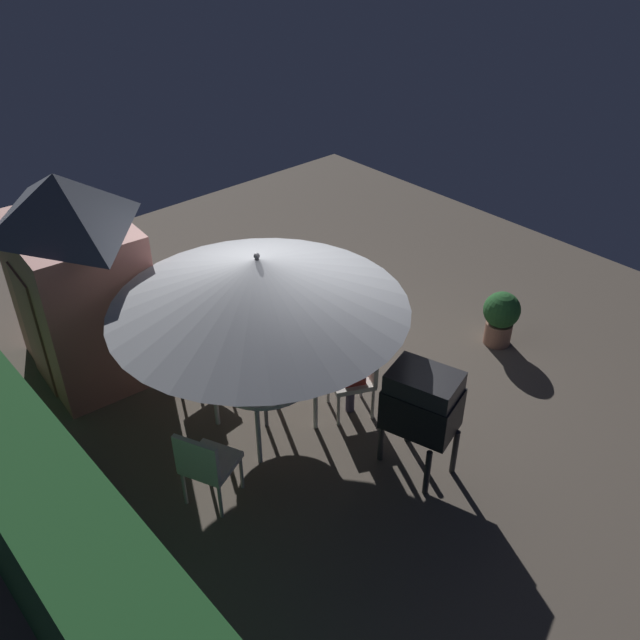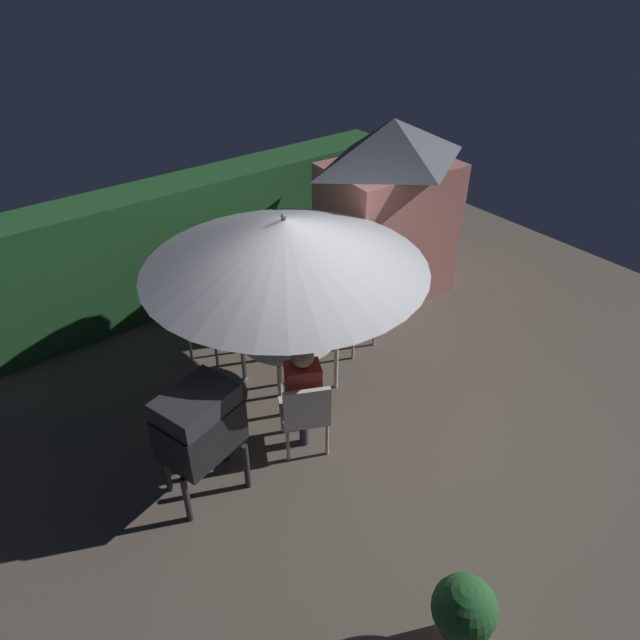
# 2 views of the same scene
# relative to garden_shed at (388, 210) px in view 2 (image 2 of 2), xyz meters

# --- Properties ---
(ground_plane) EXTENTS (11.00, 11.00, 0.00)m
(ground_plane) POSITION_rel_garden_shed_xyz_m (-1.98, -1.83, -1.28)
(ground_plane) COLOR brown
(hedge_backdrop) EXTENTS (6.30, 0.71, 1.70)m
(hedge_backdrop) POSITION_rel_garden_shed_xyz_m (-1.98, 1.67, -0.42)
(hedge_backdrop) COLOR #1E4C23
(hedge_backdrop) RESTS_ON ground
(garden_shed) EXTENTS (1.90, 1.42, 2.50)m
(garden_shed) POSITION_rel_garden_shed_xyz_m (0.00, 0.00, 0.00)
(garden_shed) COLOR #B26B60
(garden_shed) RESTS_ON ground
(patio_table) EXTENTS (1.10, 1.10, 0.74)m
(patio_table) POSITION_rel_garden_shed_xyz_m (-2.32, -0.90, -0.61)
(patio_table) COLOR white
(patio_table) RESTS_ON ground
(patio_umbrella) EXTENTS (2.98, 2.98, 2.17)m
(patio_umbrella) POSITION_rel_garden_shed_xyz_m (-2.32, -0.90, 0.56)
(patio_umbrella) COLOR #4C4C51
(patio_umbrella) RESTS_ON ground
(bbq_grill) EXTENTS (0.81, 0.68, 1.20)m
(bbq_grill) POSITION_rel_garden_shed_xyz_m (-3.82, -1.68, -0.43)
(bbq_grill) COLOR black
(bbq_grill) RESTS_ON ground
(chair_near_shed) EXTENTS (0.62, 0.62, 0.90)m
(chair_near_shed) POSITION_rel_garden_shed_xyz_m (-2.79, -1.85, -0.75)
(chair_near_shed) COLOR silver
(chair_near_shed) RESTS_ON ground
(chair_far_side) EXTENTS (0.52, 0.51, 0.90)m
(chair_far_side) POSITION_rel_garden_shed_xyz_m (-1.16, -0.76, -0.75)
(chair_far_side) COLOR silver
(chair_far_side) RESTS_ON ground
(chair_toward_hedge) EXTENTS (0.61, 0.61, 0.90)m
(chair_toward_hedge) POSITION_rel_garden_shed_xyz_m (-2.81, 0.18, -0.75)
(chair_toward_hedge) COLOR silver
(chair_toward_hedge) RESTS_ON ground
(potted_plant_by_shed) EXTENTS (0.47, 0.47, 0.74)m
(potted_plant_by_shed) POSITION_rel_garden_shed_xyz_m (-3.07, -4.12, -0.86)
(potted_plant_by_shed) COLOR #936651
(potted_plant_by_shed) RESTS_ON ground
(person_in_red) EXTENTS (0.41, 0.37, 1.26)m
(person_in_red) POSITION_rel_garden_shed_xyz_m (-2.75, -1.77, -0.49)
(person_in_red) COLOR #CC3D33
(person_in_red) RESTS_ON ground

